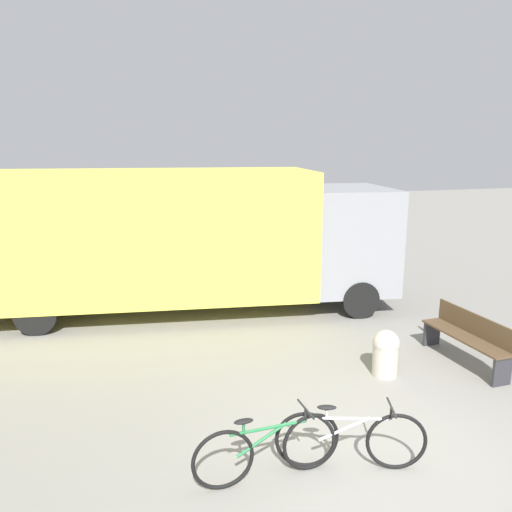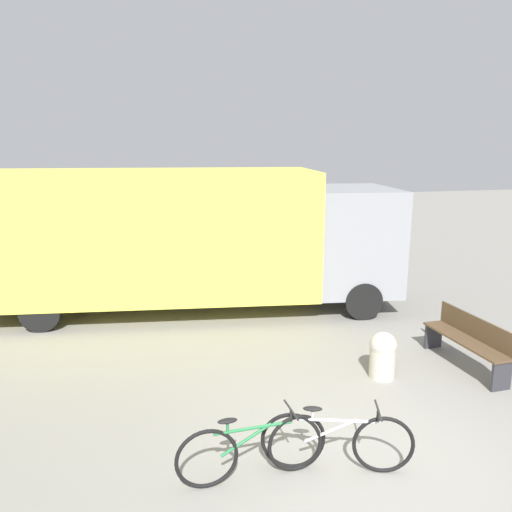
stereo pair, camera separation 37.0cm
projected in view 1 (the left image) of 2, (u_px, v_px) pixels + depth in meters
ground_plane at (382, 462)px, 5.90m from camera, size 60.00×60.00×0.00m
delivery_truck at (179, 235)px, 10.99m from camera, size 9.56×3.74×3.12m
park_bench at (468, 336)px, 8.46m from camera, size 0.46×1.81×0.87m
bicycle_near at (268, 449)px, 5.53m from camera, size 1.75×0.44×0.79m
bicycle_middle at (350, 439)px, 5.71m from camera, size 1.67×0.65×0.79m
bollard_near_bench at (386, 352)px, 8.04m from camera, size 0.43×0.43×0.76m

